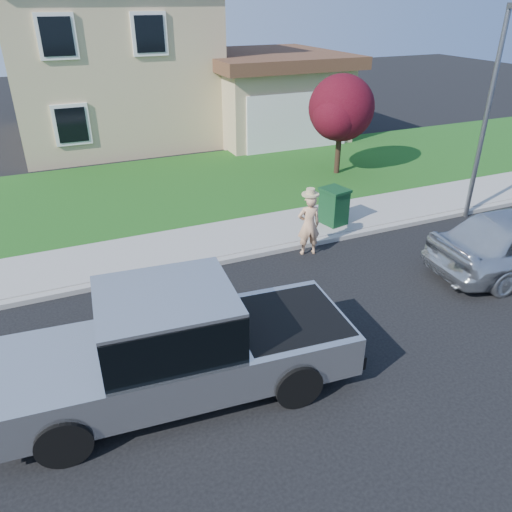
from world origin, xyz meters
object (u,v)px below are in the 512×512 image
Objects in this scene: street_lamp at (490,105)px; woman at (309,224)px; pickup_truck at (177,347)px; ornamental_tree at (342,111)px; trash_bin at (334,206)px.

woman is at bearing -163.36° from street_lamp.
street_lamp reaches higher than pickup_truck.
ornamental_tree is 3.39× the size of trash_bin.
pickup_truck is at bearing 50.64° from woman.
ornamental_tree is at bearing 121.12° from street_lamp.
trash_bin is 0.18× the size of street_lamp.
trash_bin is (1.41, 1.11, -0.16)m from woman.
street_lamp reaches higher than woman.
ornamental_tree is (8.37, 8.60, 1.42)m from pickup_truck.
woman is at bearing -153.77° from trash_bin.
trash_bin is (5.75, 4.62, -0.22)m from pickup_truck.
street_lamp is at bearing -24.85° from trash_bin.
trash_bin is at bearing 43.58° from pickup_truck.
ornamental_tree is at bearing -116.82° from woman.
woman is 1.80m from trash_bin.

